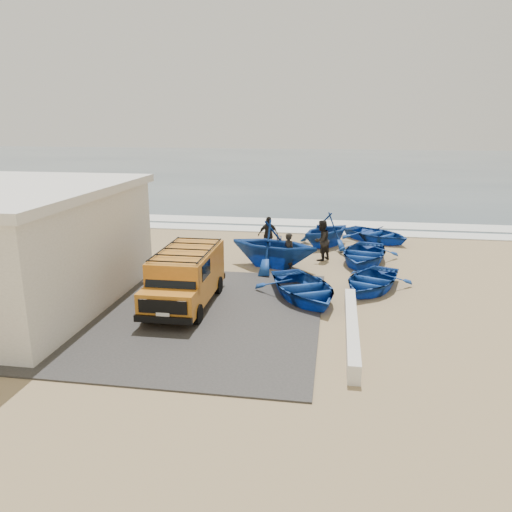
{
  "coord_description": "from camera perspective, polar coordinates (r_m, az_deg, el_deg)",
  "views": [
    {
      "loc": [
        4.35,
        -17.53,
        6.51
      ],
      "look_at": [
        1.26,
        1.6,
        1.2
      ],
      "focal_mm": 35.0,
      "sensor_mm": 36.0,
      "label": 1
    }
  ],
  "objects": [
    {
      "name": "boat_mid_left",
      "position": [
        22.58,
        2.03,
        1.38
      ],
      "size": [
        4.86,
        4.47,
        2.15
      ],
      "primitive_type": "imported",
      "rotation": [
        0.0,
        0.0,
        1.31
      ],
      "color": "#1442A0",
      "rests_on": "ground"
    },
    {
      "name": "parapet",
      "position": [
        15.83,
        10.87,
        -8.17
      ],
      "size": [
        0.35,
        6.0,
        0.55
      ],
      "primitive_type": "cube",
      "color": "silver",
      "rests_on": "ground"
    },
    {
      "name": "boat_far_right",
      "position": [
        28.34,
        13.61,
        2.44
      ],
      "size": [
        4.77,
        4.65,
        0.81
      ],
      "primitive_type": "imported",
      "rotation": [
        0.0,
        0.0,
        0.86
      ],
      "color": "#1442A0",
      "rests_on": "ground"
    },
    {
      "name": "fisherman_middle",
      "position": [
        23.9,
        7.49,
        1.79
      ],
      "size": [
        1.14,
        1.2,
        1.94
      ],
      "primitive_type": "imported",
      "rotation": [
        0.0,
        0.0,
        -2.18
      ],
      "color": "black",
      "rests_on": "ground"
    },
    {
      "name": "surf_wash",
      "position": [
        32.97,
        1.41,
        3.96
      ],
      "size": [
        180.0,
        2.2,
        0.04
      ],
      "primitive_type": "cube",
      "color": "white",
      "rests_on": "ground"
    },
    {
      "name": "fisherman_back",
      "position": [
        25.06,
        1.39,
        2.44
      ],
      "size": [
        1.16,
        0.94,
        1.85
      ],
      "primitive_type": "imported",
      "rotation": [
        0.0,
        0.0,
        0.53
      ],
      "color": "black",
      "rests_on": "ground"
    },
    {
      "name": "surf_line",
      "position": [
        30.55,
        0.77,
        3.07
      ],
      "size": [
        180.0,
        1.6,
        0.06
      ],
      "primitive_type": "cube",
      "color": "white",
      "rests_on": "ground"
    },
    {
      "name": "ocean",
      "position": [
        73.95,
        5.85,
        10.19
      ],
      "size": [
        180.0,
        88.0,
        0.01
      ],
      "primitive_type": "cube",
      "color": "#385166",
      "rests_on": "ground"
    },
    {
      "name": "fisherman_front",
      "position": [
        22.15,
        3.81,
        0.49
      ],
      "size": [
        0.73,
        0.73,
        1.71
      ],
      "primitive_type": "imported",
      "rotation": [
        0.0,
        0.0,
        2.37
      ],
      "color": "black",
      "rests_on": "ground"
    },
    {
      "name": "boat_near_left",
      "position": [
        18.75,
        5.46,
        -3.66
      ],
      "size": [
        4.53,
        5.06,
        0.86
      ],
      "primitive_type": "imported",
      "rotation": [
        0.0,
        0.0,
        0.46
      ],
      "color": "#1442A0",
      "rests_on": "ground"
    },
    {
      "name": "slab",
      "position": [
        17.99,
        -12.26,
        -6.17
      ],
      "size": [
        12.0,
        10.0,
        0.05
      ],
      "primitive_type": "cube",
      "color": "#383633",
      "rests_on": "ground"
    },
    {
      "name": "boat_far_left",
      "position": [
        26.55,
        8.03,
        2.98
      ],
      "size": [
        4.43,
        4.52,
        1.81
      ],
      "primitive_type": "imported",
      "rotation": [
        0.0,
        0.0,
        -0.65
      ],
      "color": "#1442A0",
      "rests_on": "ground"
    },
    {
      "name": "boat_mid_right",
      "position": [
        23.91,
        12.19,
        0.24
      ],
      "size": [
        3.77,
        4.68,
        0.86
      ],
      "primitive_type": "imported",
      "rotation": [
        0.0,
        0.0,
        -0.21
      ],
      "color": "#1442A0",
      "rests_on": "ground"
    },
    {
      "name": "boat_near_right",
      "position": [
        20.19,
        13.01,
        -2.74
      ],
      "size": [
        3.87,
        4.45,
        0.77
      ],
      "primitive_type": "imported",
      "rotation": [
        0.0,
        0.0,
        -0.39
      ],
      "color": "#1442A0",
      "rests_on": "ground"
    },
    {
      "name": "van",
      "position": [
        18.05,
        -8.05,
        -2.25
      ],
      "size": [
        1.97,
        4.81,
        2.06
      ],
      "rotation": [
        0.0,
        0.0,
        0.01
      ],
      "color": "orange",
      "rests_on": "ground"
    },
    {
      "name": "ground",
      "position": [
        19.2,
        -4.5,
        -4.54
      ],
      "size": [
        160.0,
        160.0,
        0.0
      ],
      "primitive_type": "plane",
      "color": "#A1875D"
    }
  ]
}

